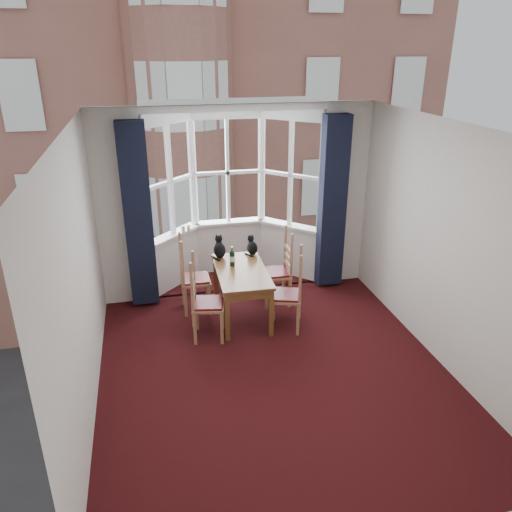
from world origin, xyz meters
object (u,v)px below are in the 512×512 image
object	(u,v)px
dining_table	(241,277)
cat_left	(220,249)
cat_right	(252,247)
wine_bottle	(232,257)
candle_tall	(183,229)
chair_left_near	(201,305)
candle_short	(188,228)
chair_left_far	(189,280)
chair_right_near	(293,296)
chair_right_far	(282,273)

from	to	relation	value
dining_table	cat_left	world-z (taller)	cat_left
cat_right	wine_bottle	xyz separation A→B (m)	(-0.36, -0.35, 0.01)
dining_table	candle_tall	xyz separation A→B (m)	(-0.67, 1.21, 0.31)
chair_left_near	candle_tall	distance (m)	1.69
candle_tall	candle_short	bearing A→B (deg)	19.37
dining_table	chair_left_near	size ratio (longest dim) A/B	1.39
cat_left	candle_tall	size ratio (longest dim) A/B	2.83
chair_left_near	cat_left	distance (m)	1.08
candle_short	chair_left_far	bearing A→B (deg)	-96.69
chair_left_far	candle_tall	bearing A→B (deg)	88.65
chair_left_near	cat_right	distance (m)	1.33
chair_left_far	cat_right	world-z (taller)	cat_right
chair_left_near	candle_short	size ratio (longest dim) A/B	8.06
chair_left_near	candle_tall	xyz separation A→B (m)	(-0.05, 1.62, 0.46)
wine_bottle	chair_right_near	bearing A→B (deg)	-42.41
chair_right_near	candle_tall	distance (m)	2.14
dining_table	chair_left_near	distance (m)	0.75
chair_right_far	candle_short	xyz separation A→B (m)	(-1.24, 0.95, 0.45)
chair_right_far	wine_bottle	xyz separation A→B (m)	(-0.75, -0.11, 0.36)
chair_right_far	wine_bottle	world-z (taller)	wine_bottle
chair_left_near	chair_left_far	world-z (taller)	same
chair_left_far	cat_left	bearing A→B (deg)	20.78
chair_right_far	chair_right_near	bearing A→B (deg)	-94.31
chair_left_far	wine_bottle	size ratio (longest dim) A/B	3.29
chair_left_far	candle_tall	world-z (taller)	candle_tall
chair_left_near	chair_right_far	world-z (taller)	same
cat_left	chair_left_far	bearing A→B (deg)	-159.22
wine_bottle	chair_right_far	bearing A→B (deg)	8.52
chair_right_near	candle_short	bearing A→B (deg)	124.81
chair_left_near	chair_right_near	xyz separation A→B (m)	(1.21, -0.04, 0.00)
chair_right_near	candle_short	xyz separation A→B (m)	(-1.18, 1.70, 0.45)
cat_right	candle_short	bearing A→B (deg)	139.68
chair_right_near	cat_right	bearing A→B (deg)	108.83
chair_left_far	cat_right	xyz separation A→B (m)	(0.95, 0.18, 0.35)
chair_right_far	candle_tall	xyz separation A→B (m)	(-1.32, 0.92, 0.46)
chair_left_far	chair_right_far	xyz separation A→B (m)	(1.34, -0.05, 0.00)
dining_table	chair_left_far	world-z (taller)	chair_left_far
chair_left_far	cat_right	bearing A→B (deg)	10.94
cat_right	candle_tall	xyz separation A→B (m)	(-0.93, 0.69, 0.10)
dining_table	wine_bottle	size ratio (longest dim) A/B	4.58
chair_right_far	wine_bottle	distance (m)	0.84
chair_left_near	chair_right_near	distance (m)	1.21
wine_bottle	chair_left_near	bearing A→B (deg)	-131.53
chair_right_near	chair_right_far	bearing A→B (deg)	85.69
cat_left	chair_right_near	bearing A→B (deg)	-50.16
dining_table	cat_right	xyz separation A→B (m)	(0.27, 0.52, 0.21)
cat_right	candle_short	distance (m)	1.11
dining_table	cat_left	size ratio (longest dim) A/B	3.82
dining_table	chair_right_near	size ratio (longest dim) A/B	1.39
candle_tall	dining_table	bearing A→B (deg)	-61.13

